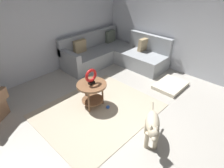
{
  "coord_description": "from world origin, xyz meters",
  "views": [
    {
      "loc": [
        -1.8,
        -1.55,
        2.49
      ],
      "look_at": [
        0.45,
        0.6,
        0.55
      ],
      "focal_mm": 29.93,
      "sensor_mm": 36.0,
      "label": 1
    }
  ],
  "objects_px": {
    "dog_bed_mat": "(170,85)",
    "dog_toy_ball": "(108,107)",
    "dog": "(152,126)",
    "side_table": "(92,89)",
    "torus_sculpture": "(91,76)",
    "sectional_couch": "(113,54)"
  },
  "relations": [
    {
      "from": "dog_bed_mat",
      "to": "dog_toy_ball",
      "type": "height_order",
      "value": "dog_bed_mat"
    },
    {
      "from": "dog",
      "to": "dog_bed_mat",
      "type": "bearing_deg",
      "value": -106.0
    },
    {
      "from": "side_table",
      "to": "dog_bed_mat",
      "type": "xyz_separation_m",
      "value": [
        1.79,
        -0.83,
        -0.37
      ]
    },
    {
      "from": "side_table",
      "to": "dog_toy_ball",
      "type": "height_order",
      "value": "side_table"
    },
    {
      "from": "torus_sculpture",
      "to": "dog",
      "type": "height_order",
      "value": "torus_sculpture"
    },
    {
      "from": "dog_toy_ball",
      "to": "side_table",
      "type": "bearing_deg",
      "value": 115.65
    },
    {
      "from": "side_table",
      "to": "torus_sculpture",
      "type": "distance_m",
      "value": 0.29
    },
    {
      "from": "sectional_couch",
      "to": "dog_toy_ball",
      "type": "bearing_deg",
      "value": -139.72
    },
    {
      "from": "side_table",
      "to": "sectional_couch",
      "type": "bearing_deg",
      "value": 31.5
    },
    {
      "from": "dog_bed_mat",
      "to": "sectional_couch",
      "type": "bearing_deg",
      "value": 89.64
    },
    {
      "from": "sectional_couch",
      "to": "torus_sculpture",
      "type": "relative_size",
      "value": 6.9
    },
    {
      "from": "sectional_couch",
      "to": "side_table",
      "type": "relative_size",
      "value": 3.75
    },
    {
      "from": "sectional_couch",
      "to": "dog_toy_ball",
      "type": "distance_m",
      "value": 2.19
    },
    {
      "from": "torus_sculpture",
      "to": "dog_toy_ball",
      "type": "relative_size",
      "value": 4.32
    },
    {
      "from": "side_table",
      "to": "dog_toy_ball",
      "type": "xyz_separation_m",
      "value": [
        0.14,
        -0.3,
        -0.38
      ]
    },
    {
      "from": "side_table",
      "to": "dog_bed_mat",
      "type": "distance_m",
      "value": 2.01
    },
    {
      "from": "sectional_couch",
      "to": "dog",
      "type": "bearing_deg",
      "value": -125.3
    },
    {
      "from": "dog",
      "to": "sectional_couch",
      "type": "bearing_deg",
      "value": -70.06
    },
    {
      "from": "dog",
      "to": "torus_sculpture",
      "type": "bearing_deg",
      "value": -34.56
    },
    {
      "from": "side_table",
      "to": "torus_sculpture",
      "type": "height_order",
      "value": "torus_sculpture"
    },
    {
      "from": "side_table",
      "to": "torus_sculpture",
      "type": "bearing_deg",
      "value": -94.76
    },
    {
      "from": "torus_sculpture",
      "to": "dog_toy_ball",
      "type": "height_order",
      "value": "torus_sculpture"
    }
  ]
}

